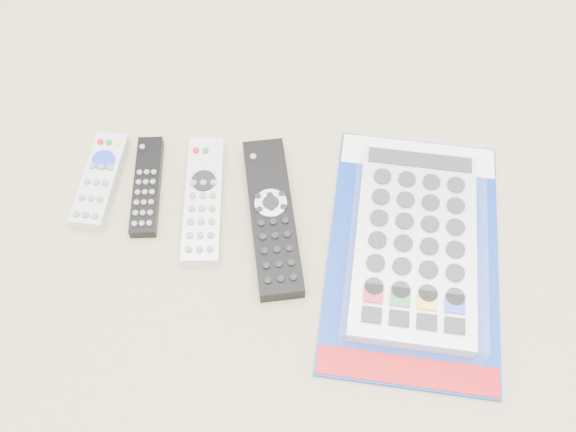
# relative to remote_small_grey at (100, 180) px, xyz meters

# --- Properties ---
(remote_small_grey) EXTENTS (0.05, 0.15, 0.02)m
(remote_small_grey) POSITION_rel_remote_small_grey_xyz_m (0.00, 0.00, 0.00)
(remote_small_grey) COLOR #B8B8BB
(remote_small_grey) RESTS_ON ground
(remote_slim_black) EXTENTS (0.05, 0.16, 0.02)m
(remote_slim_black) POSITION_rel_remote_small_grey_xyz_m (0.07, -0.00, -0.00)
(remote_slim_black) COLOR black
(remote_slim_black) RESTS_ON ground
(remote_silver_dvd) EXTENTS (0.06, 0.20, 0.02)m
(remote_silver_dvd) POSITION_rel_remote_small_grey_xyz_m (0.15, -0.02, -0.00)
(remote_silver_dvd) COLOR silver
(remote_silver_dvd) RESTS_ON ground
(remote_large_black) EXTENTS (0.10, 0.24, 0.03)m
(remote_large_black) POSITION_rel_remote_small_grey_xyz_m (0.24, -0.04, 0.00)
(remote_large_black) COLOR black
(remote_large_black) RESTS_ON ground
(jumbo_remote_packaged) EXTENTS (0.25, 0.38, 0.05)m
(jumbo_remote_packaged) POSITION_rel_remote_small_grey_xyz_m (0.43, -0.08, 0.01)
(jumbo_remote_packaged) COLOR #0E2F9A
(jumbo_remote_packaged) RESTS_ON ground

